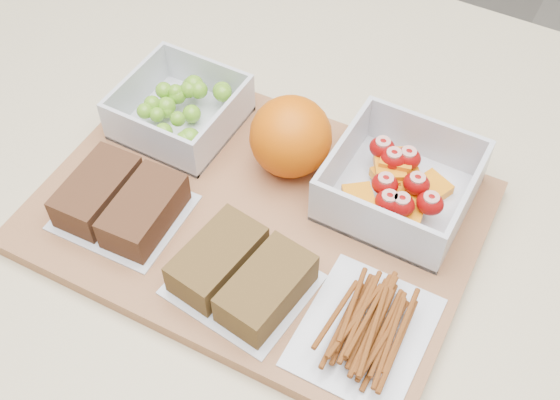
% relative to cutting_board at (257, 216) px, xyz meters
% --- Properties ---
extents(cutting_board, '(0.43, 0.31, 0.02)m').
position_rel_cutting_board_xyz_m(cutting_board, '(0.00, 0.00, 0.00)').
color(cutting_board, '#9F6841').
rests_on(cutting_board, counter).
extents(grape_container, '(0.12, 0.12, 0.05)m').
position_rel_cutting_board_xyz_m(grape_container, '(-0.13, 0.07, 0.03)').
color(grape_container, silver).
rests_on(grape_container, cutting_board).
extents(fruit_container, '(0.13, 0.13, 0.06)m').
position_rel_cutting_board_xyz_m(fruit_container, '(0.11, 0.08, 0.03)').
color(fruit_container, silver).
rests_on(fruit_container, cutting_board).
extents(orange, '(0.08, 0.08, 0.08)m').
position_rel_cutting_board_xyz_m(orange, '(-0.00, 0.07, 0.05)').
color(orange, '#DF5D05').
rests_on(orange, cutting_board).
extents(sandwich_bag_left, '(0.12, 0.11, 0.04)m').
position_rel_cutting_board_xyz_m(sandwich_bag_left, '(-0.11, -0.07, 0.03)').
color(sandwich_bag_left, silver).
rests_on(sandwich_bag_left, cutting_board).
extents(sandwich_bag_center, '(0.13, 0.12, 0.04)m').
position_rel_cutting_board_xyz_m(sandwich_bag_center, '(0.03, -0.08, 0.03)').
color(sandwich_bag_center, silver).
rests_on(sandwich_bag_center, cutting_board).
extents(pretzel_bag, '(0.11, 0.13, 0.03)m').
position_rel_cutting_board_xyz_m(pretzel_bag, '(0.15, -0.07, 0.02)').
color(pretzel_bag, silver).
rests_on(pretzel_bag, cutting_board).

